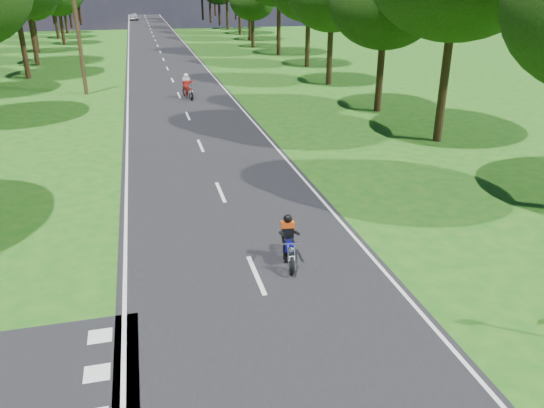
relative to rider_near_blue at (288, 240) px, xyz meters
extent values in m
plane|color=#185713|center=(-1.00, -2.49, -0.68)|extent=(160.00, 160.00, 0.00)
cube|color=black|center=(-1.00, 47.51, -0.67)|extent=(7.00, 140.00, 0.02)
cube|color=silver|center=(-1.00, -0.49, -0.66)|extent=(0.12, 2.00, 0.01)
cube|color=silver|center=(-1.00, 5.51, -0.66)|extent=(0.12, 2.00, 0.01)
cube|color=silver|center=(-1.00, 11.51, -0.66)|extent=(0.12, 2.00, 0.01)
cube|color=silver|center=(-1.00, 17.51, -0.66)|extent=(0.12, 2.00, 0.01)
cube|color=silver|center=(-1.00, 23.51, -0.66)|extent=(0.12, 2.00, 0.01)
cube|color=silver|center=(-1.00, 29.51, -0.66)|extent=(0.12, 2.00, 0.01)
cube|color=silver|center=(-1.00, 35.51, -0.66)|extent=(0.12, 2.00, 0.01)
cube|color=silver|center=(-1.00, 41.51, -0.66)|extent=(0.12, 2.00, 0.01)
cube|color=silver|center=(-1.00, 47.51, -0.66)|extent=(0.12, 2.00, 0.01)
cube|color=silver|center=(-1.00, 53.51, -0.66)|extent=(0.12, 2.00, 0.01)
cube|color=silver|center=(-1.00, 59.51, -0.66)|extent=(0.12, 2.00, 0.01)
cube|color=silver|center=(-1.00, 65.51, -0.66)|extent=(0.12, 2.00, 0.01)
cube|color=silver|center=(-1.00, 71.51, -0.66)|extent=(0.12, 2.00, 0.01)
cube|color=silver|center=(-1.00, 77.51, -0.66)|extent=(0.12, 2.00, 0.01)
cube|color=silver|center=(-1.00, 83.51, -0.66)|extent=(0.12, 2.00, 0.01)
cube|color=silver|center=(-1.00, 89.51, -0.66)|extent=(0.12, 2.00, 0.01)
cube|color=silver|center=(-1.00, 95.51, -0.66)|extent=(0.12, 2.00, 0.01)
cube|color=silver|center=(-1.00, 101.51, -0.66)|extent=(0.12, 2.00, 0.01)
cube|color=silver|center=(-1.00, 107.51, -0.66)|extent=(0.12, 2.00, 0.01)
cube|color=silver|center=(-1.00, 113.51, -0.66)|extent=(0.12, 2.00, 0.01)
cube|color=silver|center=(-4.30, 47.51, -0.66)|extent=(0.10, 140.00, 0.01)
cube|color=silver|center=(2.30, 47.51, -0.66)|extent=(0.10, 140.00, 0.01)
cube|color=silver|center=(-4.80, -3.39, -0.66)|extent=(0.50, 0.50, 0.01)
cube|color=silver|center=(-4.80, -2.19, -0.66)|extent=(0.50, 0.50, 0.01)
cylinder|color=black|center=(-11.82, 33.11, 1.48)|extent=(0.40, 0.40, 4.32)
cylinder|color=black|center=(-12.25, 40.61, 1.52)|extent=(0.40, 0.40, 4.40)
cylinder|color=black|center=(-13.60, 50.29, 0.92)|extent=(0.40, 0.40, 3.20)
cylinder|color=black|center=(-11.74, 57.66, 0.93)|extent=(0.40, 0.40, 3.22)
cylinder|color=black|center=(-13.29, 65.43, 1.12)|extent=(0.40, 0.40, 3.61)
cylinder|color=black|center=(-12.93, 73.25, 0.65)|extent=(0.40, 0.40, 2.67)
cylinder|color=black|center=(-13.17, 82.41, 0.86)|extent=(0.40, 0.40, 3.09)
cylinder|color=black|center=(-12.23, 88.92, 1.56)|extent=(0.40, 0.40, 4.48)
cylinder|color=black|center=(-13.27, 97.90, 1.37)|extent=(0.40, 0.40, 4.09)
cylinder|color=black|center=(10.07, 9.71, 1.60)|extent=(0.40, 0.40, 4.56)
cylinder|color=black|center=(9.93, 16.20, 1.07)|extent=(0.40, 0.40, 3.49)
ellipsoid|color=#17320B|center=(9.93, 16.20, 5.37)|extent=(6.12, 6.12, 5.20)
cylinder|color=black|center=(10.07, 25.09, 1.16)|extent=(0.40, 0.40, 3.69)
cylinder|color=black|center=(11.18, 33.93, 1.19)|extent=(0.40, 0.40, 3.74)
cylinder|color=black|center=(10.72, 42.23, 1.64)|extent=(0.40, 0.40, 4.64)
cylinder|color=black|center=(9.55, 49.43, 0.77)|extent=(0.40, 0.40, 2.91)
ellipsoid|color=#17320B|center=(9.55, 49.43, 4.35)|extent=(5.09, 5.09, 4.33)
cylinder|color=black|center=(10.77, 56.91, 1.26)|extent=(0.40, 0.40, 3.88)
cylinder|color=black|center=(11.10, 65.38, 1.41)|extent=(0.40, 0.40, 4.18)
cylinder|color=black|center=(10.81, 74.34, 1.64)|extent=(0.40, 0.40, 4.63)
cylinder|color=black|center=(10.69, 81.63, 1.00)|extent=(0.40, 0.40, 3.36)
cylinder|color=black|center=(10.14, 88.85, 1.36)|extent=(0.40, 0.40, 4.09)
cylinder|color=black|center=(9.69, 96.61, 1.56)|extent=(0.40, 0.40, 4.48)
cylinder|color=black|center=(-15.00, 107.51, 1.24)|extent=(0.40, 0.40, 3.84)
cylinder|color=black|center=(14.00, 109.51, 1.40)|extent=(0.40, 0.40, 4.16)
cylinder|color=black|center=(-17.00, 92.51, 1.08)|extent=(0.40, 0.40, 3.52)
cylinder|color=black|center=(16.00, 95.51, 1.56)|extent=(0.40, 0.40, 4.48)
cylinder|color=#382616|center=(-7.00, 25.51, 3.32)|extent=(0.26, 0.26, 8.00)
imported|color=silver|center=(-3.22, 98.77, -0.01)|extent=(1.88, 3.93, 1.30)
camera|label=1|loc=(-3.47, -12.15, 6.36)|focal=35.00mm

